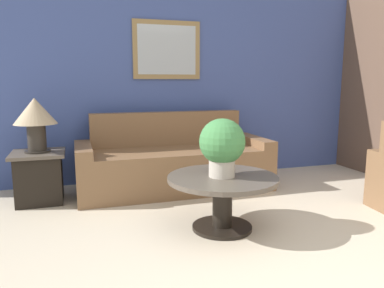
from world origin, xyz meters
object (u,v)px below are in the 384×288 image
coffee_table (223,191)px  potted_plant_on_table (222,145)px  couch_main (174,164)px  side_table (39,176)px  table_lamp (35,116)px

coffee_table → potted_plant_on_table: bearing=-147.5°
couch_main → coffee_table: couch_main is taller
side_table → potted_plant_on_table: 2.11m
couch_main → table_lamp: bearing=-178.2°
potted_plant_on_table → table_lamp: bearing=140.4°
side_table → table_lamp: bearing=180.0°
couch_main → side_table: couch_main is taller
couch_main → potted_plant_on_table: potted_plant_on_table is taller
couch_main → side_table: size_ratio=4.14×
coffee_table → side_table: 2.06m
side_table → table_lamp: size_ratio=0.96×
coffee_table → side_table: bearing=140.8°
couch_main → table_lamp: size_ratio=3.95×
table_lamp → couch_main: bearing=1.8°
couch_main → coffee_table: (0.08, -1.35, 0.04)m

